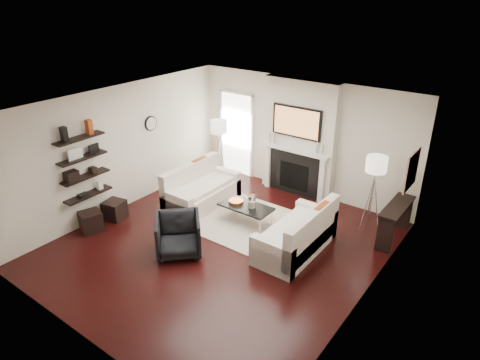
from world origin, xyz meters
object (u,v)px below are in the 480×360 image
Objects in this scene: coffee_table at (246,207)px; loveseat_left_base at (202,196)px; loveseat_right_base at (295,241)px; ottoman_near at (115,210)px; armchair at (178,233)px; lamp_left_shade at (219,126)px; lamp_right_shade at (377,164)px.

loveseat_left_base is at bearing 175.63° from coffee_table.
ottoman_near is (-3.69, -1.22, -0.01)m from loveseat_right_base.
ottoman_near is at bearing 132.10° from armchair.
loveseat_right_base is at bearing -10.74° from coffee_table.
lamp_left_shade is 1.00× the size of lamp_right_shade.
coffee_table is 1.64m from armchair.
lamp_left_shade is at bearing 179.33° from lamp_right_shade.
loveseat_left_base reaches higher than ottoman_near.
armchair reaches higher than loveseat_left_base.
loveseat_right_base is 1.64× the size of coffee_table.
loveseat_left_base is 1.00× the size of loveseat_right_base.
coffee_table is at bearing 31.76° from ottoman_near.
armchair reaches higher than loveseat_right_base.
loveseat_left_base is at bearing 172.37° from loveseat_right_base.
loveseat_right_base is 2.13m from lamp_right_shade.
armchair is 2.05× the size of lamp_right_shade.
lamp_right_shade is at bearing 4.18° from armchair.
loveseat_right_base is 3.89m from ottoman_near.
ottoman_near is at bearing -148.77° from lamp_right_shade.
armchair is at bearing -3.49° from ottoman_near.
lamp_left_shade reaches higher than armchair.
coffee_table is 2.43m from lamp_left_shade.
lamp_left_shade reaches higher than coffee_table.
loveseat_right_base is 2.17m from armchair.
loveseat_left_base is 1.92m from armchair.
coffee_table is at bearing -149.36° from lamp_right_shade.
coffee_table is 2.75× the size of lamp_right_shade.
lamp_left_shade reaches higher than loveseat_left_base.
loveseat_left_base is at bearing -68.43° from lamp_left_shade.
armchair is 2.05× the size of ottoman_near.
lamp_left_shade is 3.90m from lamp_right_shade.
armchair is (0.89, -1.69, 0.20)m from loveseat_left_base.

